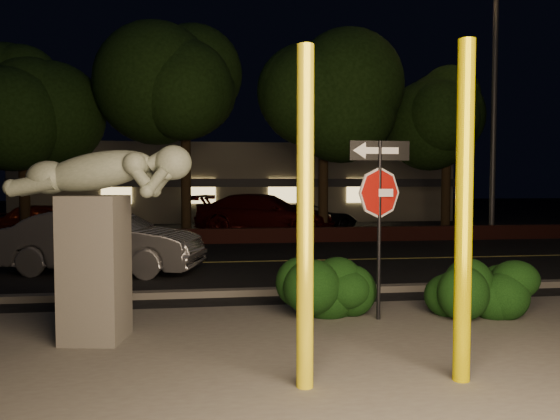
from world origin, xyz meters
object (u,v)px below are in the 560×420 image
Objects in this scene: sculpture at (98,221)px; streetlight at (491,76)px; yellow_pole_left at (305,219)px; parked_car_dark at (308,218)px; yellow_pole_right at (464,213)px; parked_car_red at (49,221)px; silver_sedan at (103,241)px; signpost at (379,193)px; parked_car_darkred at (265,214)px.

sculpture is 0.25× the size of streetlight.
parked_car_dark is (3.20, 16.53, -1.12)m from yellow_pole_left.
parked_car_dark is (5.54, 14.57, -0.98)m from sculpture.
yellow_pole_right reaches higher than parked_car_red.
silver_sedan is 1.14× the size of parked_car_red.
parked_car_dark is at bearing 79.03° from yellow_pole_left.
signpost is at bearing 57.62° from yellow_pole_left.
silver_sedan is (-4.81, 4.86, -1.17)m from signpost.
parked_car_darkred is at bearing 94.18° from parked_car_dark.
yellow_pole_right is 4.44m from sculpture.
yellow_pole_left is 0.34× the size of streetlight.
silver_sedan is 8.39m from parked_car_red.
streetlight is 2.59× the size of parked_car_red.
sculpture is 15.61m from parked_car_dark.
parked_car_dark is at bearing 82.97° from signpost.
streetlight is (9.43, 13.65, 4.24)m from yellow_pole_left.
yellow_pole_left is 0.97× the size of yellow_pole_right.
yellow_pole_left reaches higher than parked_car_dark.
silver_sedan reaches higher than parked_car_red.
parked_car_darkred is (-0.22, 13.28, -1.10)m from signpost.
silver_sedan is at bearing -146.41° from parked_car_red.
silver_sedan reaches higher than parked_car_dark.
parked_car_red is (-15.91, 1.43, -5.28)m from streetlight.
signpost is 0.61× the size of silver_sedan.
parked_car_red is 0.70× the size of parked_car_darkred.
yellow_pole_right reaches higher than signpost.
parked_car_darkred is (4.59, 8.41, 0.07)m from silver_sedan.
parked_car_red is (-6.48, 15.08, -1.04)m from yellow_pole_left.
yellow_pole_left is at bearing -146.48° from streetlight.
parked_car_darkred is 2.01m from parked_car_dark.
signpost reaches higher than silver_sedan.
streetlight is 9.80m from parked_car_darkred.
yellow_pole_left is at bearing -30.40° from sculpture.
sculpture is at bearing 153.17° from yellow_pole_right.
yellow_pole_right is (1.63, -0.04, 0.05)m from yellow_pole_left.
yellow_pole_left is 16.87m from parked_car_dark.
signpost is 14.20m from parked_car_dark.
yellow_pole_right is 16.31m from streetlight.
streetlight reaches higher than sculpture.
parked_car_red is 7.87m from parked_car_darkred.
yellow_pole_left reaches higher than signpost.
parked_car_red is at bearing 37.88° from silver_sedan.
streetlight reaches higher than silver_sedan.
streetlight is (7.80, 13.70, 4.19)m from yellow_pole_right.
parked_car_red is 9.79m from parked_car_dark.
streetlight is at bearing -48.40° from silver_sedan.
yellow_pole_right is at bearing -17.21° from sculpture.
yellow_pole_left is 15.84m from parked_car_darkred.
streetlight is at bearing 54.48° from signpost.
sculpture is 0.66× the size of parked_car_red.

